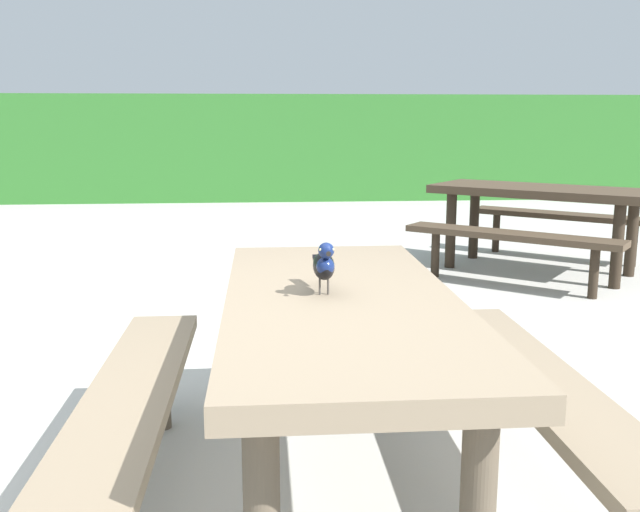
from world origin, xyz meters
TOP-DOWN VIEW (x-y plane):
  - hedge_wall at (0.00, 10.11)m, footprint 28.00×1.87m
  - picnic_table_foreground at (0.31, 0.17)m, footprint 1.69×1.80m
  - bird_grackle at (0.25, 0.17)m, footprint 0.08×0.29m
  - picnic_table_mid_left at (2.43, 3.77)m, footprint 2.39×2.38m

SIDE VIEW (x-z plane):
  - picnic_table_foreground at x=0.31m, z-range 0.19..0.93m
  - picnic_table_mid_left at x=2.43m, z-range 0.19..0.93m
  - bird_grackle at x=0.25m, z-range 0.75..0.94m
  - hedge_wall at x=0.00m, z-range 0.00..1.69m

